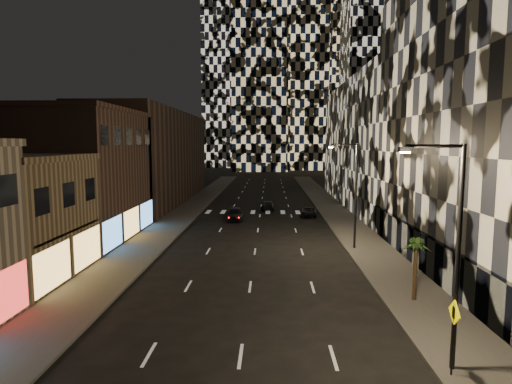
# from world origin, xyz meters

# --- Properties ---
(sidewalk_left) EXTENTS (4.00, 120.00, 0.15)m
(sidewalk_left) POSITION_xyz_m (-10.00, 50.00, 0.07)
(sidewalk_left) COLOR #47443F
(sidewalk_left) RESTS_ON ground
(sidewalk_right) EXTENTS (4.00, 120.00, 0.15)m
(sidewalk_right) POSITION_xyz_m (10.00, 50.00, 0.07)
(sidewalk_right) COLOR #47443F
(sidewalk_right) RESTS_ON ground
(curb_left) EXTENTS (0.20, 120.00, 0.15)m
(curb_left) POSITION_xyz_m (-7.90, 50.00, 0.07)
(curb_left) COLOR #4C4C47
(curb_left) RESTS_ON ground
(curb_right) EXTENTS (0.20, 120.00, 0.15)m
(curb_right) POSITION_xyz_m (7.90, 50.00, 0.07)
(curb_right) COLOR #4C4C47
(curb_right) RESTS_ON ground
(retail_brown) EXTENTS (10.00, 15.00, 12.00)m
(retail_brown) POSITION_xyz_m (-17.00, 33.50, 6.00)
(retail_brown) COLOR #453027
(retail_brown) RESTS_ON ground
(retail_filler_left) EXTENTS (10.00, 40.00, 14.00)m
(retail_filler_left) POSITION_xyz_m (-17.00, 60.00, 7.00)
(retail_filler_left) COLOR #453027
(retail_filler_left) RESTS_ON ground
(midrise_base) EXTENTS (0.60, 25.00, 3.00)m
(midrise_base) POSITION_xyz_m (12.30, 24.50, 1.50)
(midrise_base) COLOR #383838
(midrise_base) RESTS_ON ground
(midrise_filler_right) EXTENTS (16.00, 40.00, 18.00)m
(midrise_filler_right) POSITION_xyz_m (20.00, 57.00, 9.00)
(midrise_filler_right) COLOR #232326
(midrise_filler_right) RESTS_ON ground
(tower_right_mid) EXTENTS (20.00, 20.00, 100.00)m
(tower_right_mid) POSITION_xyz_m (35.00, 135.00, 50.00)
(tower_right_mid) COLOR black
(tower_right_mid) RESTS_ON ground
(tower_left_back) EXTENTS (24.00, 24.00, 120.00)m
(tower_left_back) POSITION_xyz_m (-12.00, 165.00, 60.00)
(tower_left_back) COLOR black
(tower_left_back) RESTS_ON ground
(tower_center_low) EXTENTS (18.00, 18.00, 95.00)m
(tower_center_low) POSITION_xyz_m (-2.00, 140.00, 47.50)
(tower_center_low) COLOR black
(tower_center_low) RESTS_ON ground
(streetlight_near) EXTENTS (2.55, 0.25, 9.00)m
(streetlight_near) POSITION_xyz_m (8.35, 10.00, 5.35)
(streetlight_near) COLOR black
(streetlight_near) RESTS_ON sidewalk_right
(streetlight_far) EXTENTS (2.55, 0.25, 9.00)m
(streetlight_far) POSITION_xyz_m (8.35, 30.00, 5.35)
(streetlight_far) COLOR black
(streetlight_far) RESTS_ON sidewalk_right
(car_dark_midlane) EXTENTS (1.91, 4.55, 1.54)m
(car_dark_midlane) POSITION_xyz_m (-2.87, 43.92, 0.77)
(car_dark_midlane) COLOR black
(car_dark_midlane) RESTS_ON ground
(car_dark_oncoming) EXTENTS (1.81, 4.34, 1.25)m
(car_dark_oncoming) POSITION_xyz_m (0.96, 51.89, 0.63)
(car_dark_oncoming) COLOR black
(car_dark_oncoming) RESTS_ON ground
(car_dark_rightlane) EXTENTS (2.39, 4.27, 1.13)m
(car_dark_rightlane) POSITION_xyz_m (6.18, 46.82, 0.56)
(car_dark_rightlane) COLOR black
(car_dark_rightlane) RESTS_ON ground
(ped_sign) EXTENTS (0.08, 1.01, 3.03)m
(ped_sign) POSITION_xyz_m (8.36, 9.51, 2.24)
(ped_sign) COLOR black
(ped_sign) RESTS_ON sidewalk_right
(palm_tree) EXTENTS (1.84, 1.85, 3.64)m
(palm_tree) POSITION_xyz_m (9.63, 17.66, 3.15)
(palm_tree) COLOR #47331E
(palm_tree) RESTS_ON sidewalk_right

